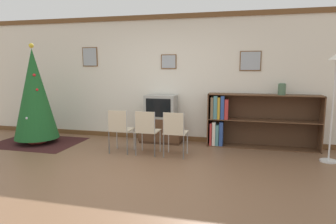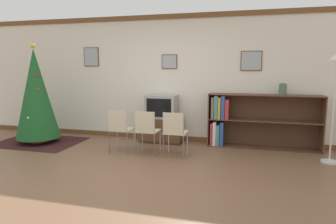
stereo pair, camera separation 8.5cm
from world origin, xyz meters
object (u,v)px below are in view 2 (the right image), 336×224
object	(u,v)px
folding_chair_left	(120,128)
television	(162,106)
folding_chair_center	(146,130)
folding_chair_right	(175,131)
christmas_tree	(36,94)
bookshelf	(245,120)
tv_console	(162,130)
standing_lamp	(336,79)
vase	(283,89)

from	to	relation	value
folding_chair_left	television	bearing A→B (deg)	61.80
folding_chair_center	folding_chair_right	bearing A→B (deg)	0.00
christmas_tree	bookshelf	xyz separation A→B (m)	(4.26, 0.77, -0.50)
folding_chair_right	television	bearing A→B (deg)	118.20
television	folding_chair_left	bearing A→B (deg)	-118.20
christmas_tree	folding_chair_left	distance (m)	2.11
tv_console	folding_chair_right	bearing A→B (deg)	-61.86
folding_chair_center	standing_lamp	distance (m)	3.30
television	folding_chair_left	xyz separation A→B (m)	(-0.53, -0.98, -0.30)
television	folding_chair_right	bearing A→B (deg)	-61.80
christmas_tree	vase	size ratio (longest dim) A/B	9.25
folding_chair_left	bookshelf	xyz separation A→B (m)	(2.25, 1.05, 0.07)
tv_console	vase	bearing A→B (deg)	0.56
christmas_tree	folding_chair_right	size ratio (longest dim) A/B	2.53
christmas_tree	folding_chair_left	size ratio (longest dim) A/B	2.53
vase	folding_chair_center	bearing A→B (deg)	-157.19
folding_chair_right	christmas_tree	bearing A→B (deg)	174.79
folding_chair_right	folding_chair_left	bearing A→B (deg)	180.00
folding_chair_center	folding_chair_right	xyz separation A→B (m)	(0.53, 0.00, 0.00)
folding_chair_center	television	bearing A→B (deg)	90.00
vase	bookshelf	bearing A→B (deg)	176.64
christmas_tree	vase	world-z (taller)	christmas_tree
folding_chair_center	folding_chair_left	bearing A→B (deg)	180.00
folding_chair_right	standing_lamp	xyz separation A→B (m)	(2.61, 0.38, 0.93)
vase	folding_chair_left	bearing A→B (deg)	-160.97
folding_chair_right	bookshelf	world-z (taller)	bookshelf
folding_chair_left	bookshelf	bearing A→B (deg)	25.01
folding_chair_left	folding_chair_right	bearing A→B (deg)	0.00
folding_chair_left	folding_chair_right	size ratio (longest dim) A/B	1.00
folding_chair_center	vase	distance (m)	2.69
folding_chair_left	standing_lamp	size ratio (longest dim) A/B	0.45
vase	standing_lamp	distance (m)	0.99
folding_chair_center	standing_lamp	world-z (taller)	standing_lamp
folding_chair_right	folding_chair_center	bearing A→B (deg)	180.00
television	standing_lamp	xyz separation A→B (m)	(3.14, -0.60, 0.63)
television	bookshelf	size ratio (longest dim) A/B	0.30
folding_chair_left	vase	xyz separation A→B (m)	(2.92, 1.01, 0.71)
christmas_tree	tv_console	size ratio (longest dim) A/B	2.33
christmas_tree	standing_lamp	bearing A→B (deg)	1.05
christmas_tree	standing_lamp	distance (m)	5.69
vase	folding_chair_right	bearing A→B (deg)	-151.68
television	standing_lamp	distance (m)	3.26
bookshelf	vase	size ratio (longest dim) A/B	9.60
folding_chair_right	bookshelf	size ratio (longest dim) A/B	0.38
folding_chair_left	standing_lamp	bearing A→B (deg)	5.99
folding_chair_right	vase	size ratio (longest dim) A/B	3.65
folding_chair_left	bookshelf	size ratio (longest dim) A/B	0.38
bookshelf	television	bearing A→B (deg)	-177.81
tv_console	television	world-z (taller)	television
tv_console	folding_chair_center	world-z (taller)	folding_chair_center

